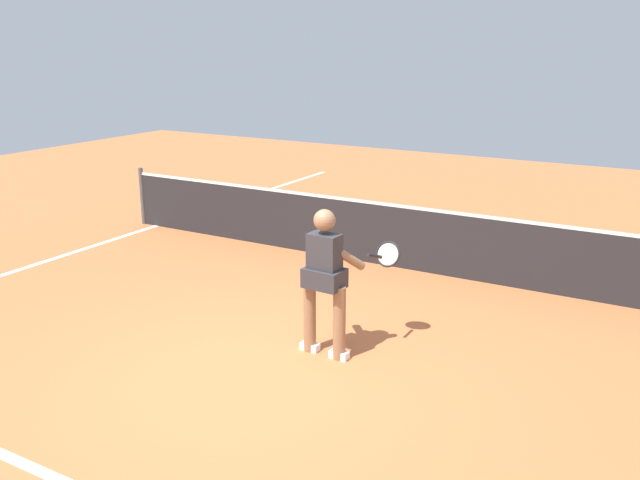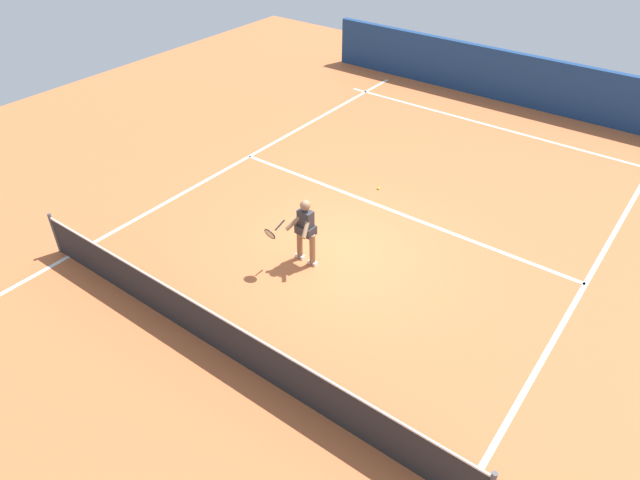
# 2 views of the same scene
# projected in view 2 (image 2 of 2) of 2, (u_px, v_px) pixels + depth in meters

# --- Properties ---
(ground_plane) EXTENTS (27.76, 27.76, 0.00)m
(ground_plane) POSITION_uv_depth(u_px,v_px,m) (342.00, 251.00, 12.68)
(ground_plane) COLOR #C66638
(court_back_wall) EXTENTS (14.39, 0.24, 1.68)m
(court_back_wall) POSITION_uv_depth(u_px,v_px,m) (521.00, 80.00, 18.90)
(court_back_wall) COLOR navy
(court_back_wall) RESTS_ON ground
(baseline_marking) EXTENTS (10.39, 0.10, 0.01)m
(baseline_marking) POSITION_uv_depth(u_px,v_px,m) (490.00, 126.00, 17.97)
(baseline_marking) COLOR white
(baseline_marking) RESTS_ON ground
(service_line_marking) EXTENTS (9.39, 0.10, 0.01)m
(service_line_marking) POSITION_uv_depth(u_px,v_px,m) (390.00, 210.00, 14.03)
(service_line_marking) COLOR white
(service_line_marking) RESTS_ON ground
(sideline_left_marking) EXTENTS (0.10, 19.36, 0.01)m
(sideline_left_marking) POSITION_uv_depth(u_px,v_px,m) (552.00, 343.00, 10.41)
(sideline_left_marking) COLOR white
(sideline_left_marking) RESTS_ON ground
(sideline_right_marking) EXTENTS (0.10, 19.36, 0.01)m
(sideline_right_marking) POSITION_uv_depth(u_px,v_px,m) (196.00, 186.00, 14.95)
(sideline_right_marking) COLOR white
(sideline_right_marking) RESTS_ON ground
(court_net) EXTENTS (10.07, 0.08, 1.00)m
(court_net) POSITION_uv_depth(u_px,v_px,m) (219.00, 333.00, 9.97)
(court_net) COLOR #4C4C51
(court_net) RESTS_ON ground
(tennis_player) EXTENTS (0.80, 0.92, 1.55)m
(tennis_player) POSITION_uv_depth(u_px,v_px,m) (304.00, 230.00, 11.87)
(tennis_player) COLOR #8C6647
(tennis_player) RESTS_ON ground
(tennis_ball_near) EXTENTS (0.07, 0.07, 0.07)m
(tennis_ball_near) POSITION_uv_depth(u_px,v_px,m) (378.00, 188.00, 14.80)
(tennis_ball_near) COLOR #D1E533
(tennis_ball_near) RESTS_ON ground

